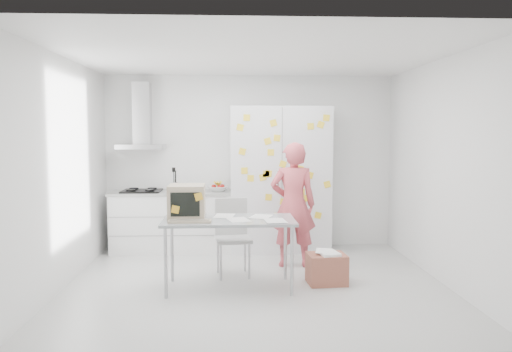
{
  "coord_description": "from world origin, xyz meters",
  "views": [
    {
      "loc": [
        -0.28,
        -5.88,
        1.81
      ],
      "look_at": [
        0.04,
        0.64,
        1.24
      ],
      "focal_mm": 35.0,
      "sensor_mm": 36.0,
      "label": 1
    }
  ],
  "objects_px": {
    "person": "(293,205)",
    "desk": "(202,210)",
    "cardboard_box": "(327,268)",
    "chair": "(232,232)"
  },
  "relations": [
    {
      "from": "chair",
      "to": "desk",
      "type": "bearing_deg",
      "value": -129.56
    },
    {
      "from": "cardboard_box",
      "to": "desk",
      "type": "bearing_deg",
      "value": -176.77
    },
    {
      "from": "person",
      "to": "desk",
      "type": "bearing_deg",
      "value": 40.04
    },
    {
      "from": "person",
      "to": "desk",
      "type": "relative_size",
      "value": 1.11
    },
    {
      "from": "cardboard_box",
      "to": "person",
      "type": "bearing_deg",
      "value": 110.87
    },
    {
      "from": "desk",
      "to": "cardboard_box",
      "type": "distance_m",
      "value": 1.65
    },
    {
      "from": "desk",
      "to": "chair",
      "type": "distance_m",
      "value": 0.74
    },
    {
      "from": "cardboard_box",
      "to": "chair",
      "type": "bearing_deg",
      "value": 157.76
    },
    {
      "from": "person",
      "to": "desk",
      "type": "xyz_separation_m",
      "value": [
        -1.17,
        -0.9,
        0.07
      ]
    },
    {
      "from": "person",
      "to": "desk",
      "type": "height_order",
      "value": "person"
    }
  ]
}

